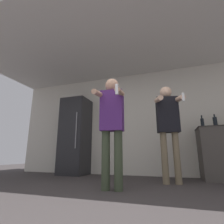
# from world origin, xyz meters

# --- Properties ---
(ground_plane) EXTENTS (14.00, 14.00, 0.00)m
(ground_plane) POSITION_xyz_m (0.00, 0.00, 0.00)
(ground_plane) COLOR #383333
(wall_back) EXTENTS (7.00, 0.06, 2.55)m
(wall_back) POSITION_xyz_m (0.00, 2.63, 1.27)
(wall_back) COLOR beige
(wall_back) RESTS_ON ground_plane
(ceiling_slab) EXTENTS (7.00, 3.12, 0.05)m
(ceiling_slab) POSITION_xyz_m (0.00, 1.30, 2.57)
(ceiling_slab) COLOR silver
(ceiling_slab) RESTS_ON wall_back
(refrigerator) EXTENTS (0.65, 0.65, 1.91)m
(refrigerator) POSITION_xyz_m (-1.69, 2.30, 0.95)
(refrigerator) COLOR #262628
(refrigerator) RESTS_ON ground_plane
(bottle_amber_bourbon) EXTENTS (0.08, 0.08, 0.26)m
(bottle_amber_bourbon) POSITION_xyz_m (1.49, 2.23, 1.11)
(bottle_amber_bourbon) COLOR black
(bottle_amber_bourbon) RESTS_ON counter
(bottle_brown_liquor) EXTENTS (0.06, 0.06, 0.26)m
(bottle_brown_liquor) POSITION_xyz_m (1.26, 2.23, 1.11)
(bottle_brown_liquor) COLOR black
(bottle_brown_liquor) RESTS_ON counter
(person_woman_foreground) EXTENTS (0.43, 0.53, 1.64)m
(person_woman_foreground) POSITION_xyz_m (-0.19, 0.77, 0.97)
(person_woman_foreground) COLOR #38422D
(person_woman_foreground) RESTS_ON ground_plane
(person_man_side) EXTENTS (0.53, 0.58, 1.73)m
(person_man_side) POSITION_xyz_m (0.61, 1.59, 1.07)
(person_man_side) COLOR #75664C
(person_man_side) RESTS_ON ground_plane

